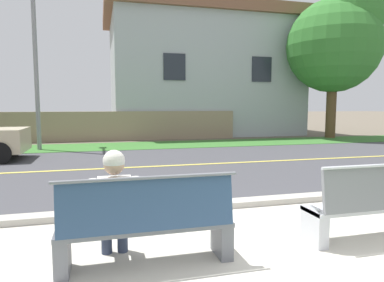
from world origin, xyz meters
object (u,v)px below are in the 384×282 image
bench_left (147,225)px  seated_person_white (115,203)px  bench_right (377,205)px  shade_tree_left (338,39)px  streetlamp (35,32)px

bench_left → seated_person_white: 0.42m
bench_right → shade_tree_left: bearing=55.0°
bench_right → bench_left: bearing=180.0°
streetlamp → shade_tree_left: (13.99, 1.14, 0.63)m
bench_left → bench_right: same height
bench_left → bench_right: (2.89, 0.00, 0.00)m
streetlamp → shade_tree_left: 14.05m
bench_left → shade_tree_left: shade_tree_left is taller
bench_left → streetlamp: (-2.70, 10.87, 3.95)m
bench_right → seated_person_white: (-3.21, 0.17, 0.22)m
seated_person_white → bench_left: bearing=-28.0°
streetlamp → bench_right: bearing=-62.8°
shade_tree_left → bench_right: bearing=-125.0°
streetlamp → shade_tree_left: streetlamp is taller
bench_right → shade_tree_left: 15.35m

